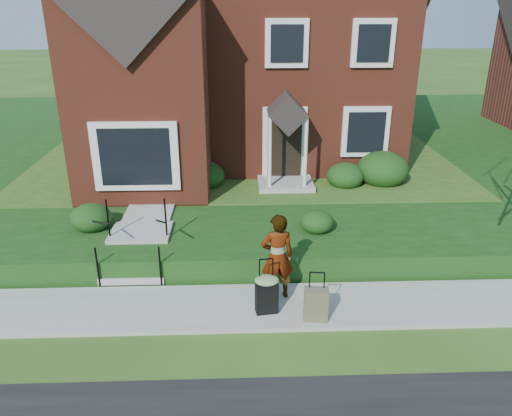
{
  "coord_description": "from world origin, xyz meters",
  "views": [
    {
      "loc": [
        -0.18,
        -8.41,
        5.64
      ],
      "look_at": [
        0.21,
        2.0,
        1.34
      ],
      "focal_mm": 35.0,
      "sensor_mm": 36.0,
      "label": 1
    }
  ],
  "objects_px": {
    "front_steps": "(138,247)",
    "woman": "(277,257)",
    "suitcase_black": "(267,292)",
    "suitcase_olive": "(316,304)"
  },
  "relations": [
    {
      "from": "front_steps",
      "to": "woman",
      "type": "distance_m",
      "value": 3.46
    },
    {
      "from": "suitcase_black",
      "to": "suitcase_olive",
      "type": "xyz_separation_m",
      "value": [
        0.91,
        -0.28,
        -0.11
      ]
    },
    {
      "from": "woman",
      "to": "suitcase_olive",
      "type": "xyz_separation_m",
      "value": [
        0.67,
        -0.83,
        -0.58
      ]
    },
    {
      "from": "front_steps",
      "to": "woman",
      "type": "relative_size",
      "value": 1.11
    },
    {
      "from": "woman",
      "to": "suitcase_black",
      "type": "relative_size",
      "value": 1.61
    },
    {
      "from": "woman",
      "to": "suitcase_olive",
      "type": "bearing_deg",
      "value": 121.9
    },
    {
      "from": "front_steps",
      "to": "woman",
      "type": "bearing_deg",
      "value": -26.54
    },
    {
      "from": "suitcase_olive",
      "to": "front_steps",
      "type": "bearing_deg",
      "value": 153.6
    },
    {
      "from": "suitcase_black",
      "to": "woman",
      "type": "bearing_deg",
      "value": 58.31
    },
    {
      "from": "front_steps",
      "to": "suitcase_black",
      "type": "distance_m",
      "value": 3.51
    }
  ]
}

